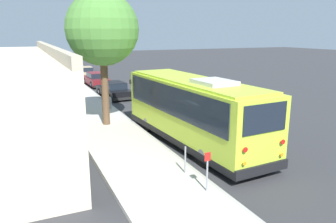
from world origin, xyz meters
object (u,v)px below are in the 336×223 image
(shuttle_bus, at_px, (192,108))
(parked_sedan_tan, at_px, (85,72))
(sign_post_far, at_px, (185,160))
(parked_sedan_blue, at_px, (76,67))
(sign_post_near, at_px, (207,171))
(parked_sedan_black, at_px, (114,90))
(parked_sedan_silver, at_px, (70,63))
(parked_sedan_maroon, at_px, (96,79))
(street_tree, at_px, (102,24))
(fire_hydrant, at_px, (110,103))

(shuttle_bus, xyz_separation_m, parked_sedan_tan, (25.68, 0.26, -1.15))
(shuttle_bus, xyz_separation_m, sign_post_far, (-3.17, 1.98, -1.07))
(parked_sedan_tan, distance_m, parked_sedan_blue, 7.07)
(parked_sedan_blue, bearing_deg, sign_post_near, 178.49)
(parked_sedan_black, bearing_deg, shuttle_bus, 177.74)
(sign_post_near, bearing_deg, parked_sedan_silver, -2.27)
(parked_sedan_tan, distance_m, sign_post_near, 30.43)
(parked_sedan_tan, bearing_deg, sign_post_near, 177.89)
(parked_sedan_maroon, distance_m, parked_sedan_silver, 19.40)
(parked_sedan_blue, height_order, parked_sedan_silver, parked_sedan_silver)
(sign_post_near, relative_size, sign_post_far, 1.30)
(sign_post_far, bearing_deg, sign_post_near, 180.00)
(parked_sedan_maroon, bearing_deg, parked_sedan_silver, -2.40)
(parked_sedan_silver, xyz_separation_m, street_tree, (-34.02, 2.74, 4.94))
(parked_sedan_black, distance_m, fire_hydrant, 4.71)
(shuttle_bus, xyz_separation_m, parked_sedan_silver, (38.56, 0.27, -1.12))
(parked_sedan_silver, bearing_deg, shuttle_bus, -176.98)
(street_tree, bearing_deg, parked_sedan_silver, -4.61)
(shuttle_bus, xyz_separation_m, sign_post_near, (-4.70, 1.98, -0.90))
(shuttle_bus, bearing_deg, parked_sedan_maroon, -2.40)
(parked_sedan_blue, bearing_deg, shuttle_bus, -178.43)
(shuttle_bus, bearing_deg, fire_hydrant, 9.28)
(parked_sedan_black, xyz_separation_m, sign_post_near, (-17.28, 1.61, 0.25))
(parked_sedan_black, distance_m, parked_sedan_maroon, 6.59)
(parked_sedan_black, bearing_deg, parked_sedan_silver, -4.17)
(parked_sedan_blue, distance_m, fire_hydrant, 24.69)
(parked_sedan_blue, distance_m, parked_sedan_silver, 5.82)
(shuttle_bus, relative_size, fire_hydrant, 11.82)
(parked_sedan_black, bearing_deg, street_tree, 157.85)
(shuttle_bus, bearing_deg, sign_post_near, 153.55)
(fire_hydrant, bearing_deg, shuttle_bus, -167.11)
(fire_hydrant, bearing_deg, sign_post_far, 179.38)
(shuttle_bus, distance_m, fire_hydrant, 8.41)
(parked_sedan_tan, distance_m, street_tree, 21.88)
(shuttle_bus, relative_size, parked_sedan_tan, 2.17)
(parked_sedan_tan, relative_size, sign_post_far, 4.38)
(parked_sedan_blue, bearing_deg, street_tree, 175.53)
(sign_post_near, bearing_deg, parked_sedan_tan, -3.24)
(sign_post_near, bearing_deg, parked_sedan_black, -5.32)
(parked_sedan_maroon, bearing_deg, fire_hydrant, 170.54)
(sign_post_far, bearing_deg, street_tree, 7.61)
(street_tree, xyz_separation_m, sign_post_far, (-7.72, -1.03, -4.90))
(parked_sedan_blue, relative_size, street_tree, 0.58)
(parked_sedan_maroon, xyz_separation_m, sign_post_far, (-22.34, 1.57, 0.04))
(shuttle_bus, height_order, parked_sedan_black, shuttle_bus)
(parked_sedan_black, relative_size, parked_sedan_maroon, 0.97)
(street_tree, bearing_deg, sign_post_far, -172.39)
(shuttle_bus, distance_m, parked_sedan_blue, 32.77)
(fire_hydrant, bearing_deg, parked_sedan_blue, -3.82)
(shuttle_bus, xyz_separation_m, parked_sedan_black, (12.58, 0.37, -1.14))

